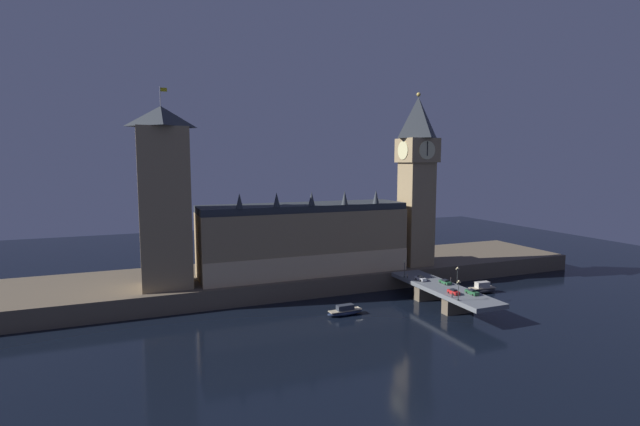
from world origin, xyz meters
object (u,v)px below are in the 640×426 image
at_px(street_lamp_near, 459,288).
at_px(car_southbound_trail, 445,282).
at_px(pedestrian_far_rail, 407,276).
at_px(car_southbound_lead, 472,292).
at_px(victoria_tower, 164,197).
at_px(pedestrian_mid_walk, 451,280).
at_px(street_lamp_mid, 457,274).
at_px(car_northbound_trail, 454,292).
at_px(boat_downstream, 482,289).
at_px(clock_tower, 417,175).
at_px(pedestrian_near_rail, 452,294).
at_px(boat_upstream, 345,311).
at_px(street_lamp_far, 404,267).
at_px(car_northbound_lead, 421,278).

bearing_deg(street_lamp_near, car_southbound_trail, 64.53).
bearing_deg(pedestrian_far_rail, car_southbound_lead, -72.36).
xyz_separation_m(victoria_tower, pedestrian_far_rail, (78.78, -20.87, -28.26)).
height_order(pedestrian_mid_walk, street_lamp_near, street_lamp_near).
xyz_separation_m(pedestrian_mid_walk, street_lamp_mid, (0.40, -2.74, 2.80)).
height_order(car_northbound_trail, boat_downstream, car_northbound_trail).
height_order(clock_tower, pedestrian_far_rail, clock_tower).
height_order(pedestrian_near_rail, street_lamp_near, street_lamp_near).
bearing_deg(car_southbound_lead, street_lamp_near, -155.11).
bearing_deg(clock_tower, pedestrian_far_rail, -129.32).
xyz_separation_m(pedestrian_far_rail, street_lamp_mid, (10.72, -13.39, 2.88)).
bearing_deg(clock_tower, boat_downstream, -63.33).
distance_m(car_southbound_lead, boat_upstream, 39.46).
distance_m(car_southbound_trail, street_lamp_far, 15.13).
distance_m(clock_tower, street_lamp_mid, 45.17).
bearing_deg(car_southbound_lead, victoria_tower, 152.41).
distance_m(pedestrian_far_rail, street_lamp_far, 3.29).
xyz_separation_m(car_southbound_trail, street_lamp_mid, (2.98, -2.37, 3.07)).
xyz_separation_m(victoria_tower, street_lamp_far, (78.38, -19.54, -25.27)).
distance_m(car_southbound_lead, street_lamp_far, 27.10).
bearing_deg(pedestrian_far_rail, street_lamp_mid, -51.33).
bearing_deg(boat_downstream, boat_upstream, -176.23).
bearing_deg(clock_tower, street_lamp_far, -132.16).
relative_size(car_northbound_trail, pedestrian_near_rail, 2.46).
bearing_deg(car_southbound_lead, car_northbound_lead, 104.43).
height_order(victoria_tower, car_northbound_lead, victoria_tower).
bearing_deg(pedestrian_mid_walk, street_lamp_near, -121.55).
xyz_separation_m(car_southbound_lead, car_southbound_trail, (0.00, 13.31, -0.07)).
relative_size(pedestrian_near_rail, boat_upstream, 0.14).
relative_size(car_northbound_lead, pedestrian_near_rail, 2.81).
height_order(pedestrian_near_rail, street_lamp_far, street_lamp_far).
distance_m(car_southbound_trail, boat_downstream, 21.22).
distance_m(clock_tower, boat_downstream, 49.03).
height_order(victoria_tower, boat_downstream, victoria_tower).
relative_size(clock_tower, pedestrian_mid_walk, 37.97).
relative_size(car_southbound_trail, pedestrian_mid_walk, 2.61).
height_order(pedestrian_near_rail, pedestrian_far_rail, pedestrian_near_rail).
bearing_deg(victoria_tower, street_lamp_far, -14.00).
relative_size(pedestrian_near_rail, boat_downstream, 0.15).
bearing_deg(clock_tower, car_northbound_lead, -118.89).
bearing_deg(street_lamp_mid, pedestrian_far_rail, 128.67).
height_order(car_southbound_trail, boat_upstream, car_southbound_trail).
relative_size(car_southbound_trail, pedestrian_near_rail, 2.72).
xyz_separation_m(victoria_tower, car_northbound_lead, (81.36, -25.16, -28.38)).
relative_size(clock_tower, car_northbound_trail, 16.09).
distance_m(car_northbound_lead, pedestrian_mid_walk, 10.02).
height_order(pedestrian_mid_walk, boat_downstream, pedestrian_mid_walk).
xyz_separation_m(clock_tower, car_northbound_lead, (-12.59, -22.81, -34.64)).
height_order(car_northbound_lead, car_southbound_trail, car_northbound_lead).
relative_size(victoria_tower, car_southbound_trail, 13.89).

